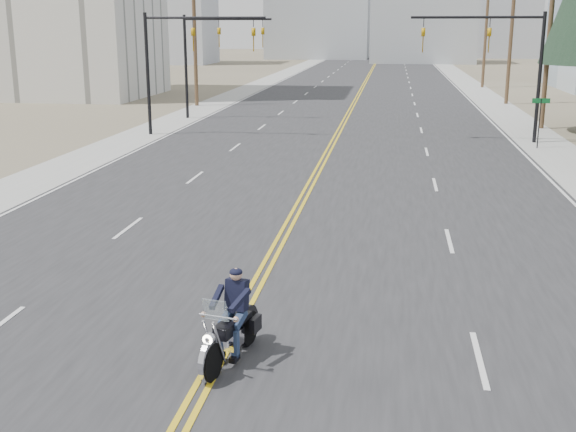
# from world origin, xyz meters

# --- Properties ---
(road) EXTENTS (20.00, 200.00, 0.01)m
(road) POSITION_xyz_m (0.00, 70.00, 0.01)
(road) COLOR #303033
(road) RESTS_ON ground
(sidewalk_left) EXTENTS (3.00, 200.00, 0.01)m
(sidewalk_left) POSITION_xyz_m (-11.50, 70.00, 0.01)
(sidewalk_left) COLOR #A5A5A0
(sidewalk_left) RESTS_ON ground
(sidewalk_right) EXTENTS (3.00, 200.00, 0.01)m
(sidewalk_right) POSITION_xyz_m (11.50, 70.00, 0.01)
(sidewalk_right) COLOR #A5A5A0
(sidewalk_right) RESTS_ON ground
(traffic_mast_left) EXTENTS (7.10, 0.26, 7.00)m
(traffic_mast_left) POSITION_xyz_m (-8.98, 32.00, 4.94)
(traffic_mast_left) COLOR black
(traffic_mast_left) RESTS_ON ground
(traffic_mast_right) EXTENTS (7.10, 0.26, 7.00)m
(traffic_mast_right) POSITION_xyz_m (8.98, 32.00, 4.94)
(traffic_mast_right) COLOR black
(traffic_mast_right) RESTS_ON ground
(traffic_mast_far) EXTENTS (6.10, 0.26, 7.00)m
(traffic_mast_far) POSITION_xyz_m (-9.31, 40.00, 4.87)
(traffic_mast_far) COLOR black
(traffic_mast_far) RESTS_ON ground
(street_sign) EXTENTS (0.90, 0.06, 2.62)m
(street_sign) POSITION_xyz_m (10.80, 30.00, 1.80)
(street_sign) COLOR black
(street_sign) RESTS_ON ground
(utility_pole_c) EXTENTS (2.20, 0.30, 11.00)m
(utility_pole_c) POSITION_xyz_m (12.50, 38.00, 5.73)
(utility_pole_c) COLOR brown
(utility_pole_c) RESTS_ON ground
(utility_pole_d) EXTENTS (2.20, 0.30, 11.50)m
(utility_pole_d) POSITION_xyz_m (12.50, 53.00, 5.98)
(utility_pole_d) COLOR brown
(utility_pole_d) RESTS_ON ground
(utility_pole_e) EXTENTS (2.20, 0.30, 11.00)m
(utility_pole_e) POSITION_xyz_m (12.50, 70.00, 5.73)
(utility_pole_e) COLOR brown
(utility_pole_e) RESTS_ON ground
(utility_pole_left) EXTENTS (2.20, 0.30, 10.50)m
(utility_pole_left) POSITION_xyz_m (-12.50, 48.00, 5.48)
(utility_pole_left) COLOR brown
(utility_pole_left) RESTS_ON ground
(haze_bldg_b) EXTENTS (18.00, 14.00, 14.00)m
(haze_bldg_b) POSITION_xyz_m (8.00, 125.00, 7.00)
(haze_bldg_b) COLOR #ADB2B7
(haze_bldg_b) RESTS_ON ground
(haze_bldg_e) EXTENTS (14.00, 14.00, 12.00)m
(haze_bldg_e) POSITION_xyz_m (25.00, 150.00, 6.00)
(haze_bldg_e) COLOR #B7BCC6
(haze_bldg_e) RESTS_ON ground
(haze_bldg_f) EXTENTS (12.00, 12.00, 16.00)m
(haze_bldg_f) POSITION_xyz_m (-50.00, 130.00, 8.00)
(haze_bldg_f) COLOR #ADB2B7
(haze_bldg_f) RESTS_ON ground
(motorcyclist) EXTENTS (1.46, 2.45, 1.79)m
(motorcyclist) POSITION_xyz_m (0.28, 3.27, 0.89)
(motorcyclist) COLOR black
(motorcyclist) RESTS_ON ground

